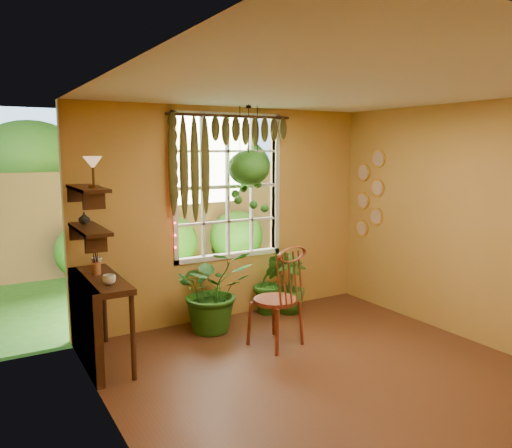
{
  "coord_description": "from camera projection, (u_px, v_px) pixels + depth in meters",
  "views": [
    {
      "loc": [
        -2.9,
        -3.4,
        2.18
      ],
      "look_at": [
        -0.24,
        1.15,
        1.38
      ],
      "focal_mm": 35.0,
      "sensor_mm": 36.0,
      "label": 1
    }
  ],
  "objects": [
    {
      "name": "wall_plates",
      "position": [
        370.0,
        194.0,
        6.96
      ],
      "size": [
        0.04,
        0.32,
        1.1
      ],
      "primitive_type": null,
      "color": "beige",
      "rests_on": "wall_right"
    },
    {
      "name": "shelf_vase",
      "position": [
        84.0,
        218.0,
        5.1
      ],
      "size": [
        0.15,
        0.15,
        0.12
      ],
      "primitive_type": "imported",
      "rotation": [
        0.0,
        0.0,
        -0.42
      ],
      "color": "#B2AD99",
      "rests_on": "shelf_lower"
    },
    {
      "name": "windsor_chair",
      "position": [
        278.0,
        313.0,
        5.53
      ],
      "size": [
        0.61,
        0.63,
        1.31
      ],
      "rotation": [
        0.0,
        0.0,
        0.29
      ],
      "color": "maroon",
      "rests_on": "floor"
    },
    {
      "name": "counter_ledge",
      "position": [
        90.0,
        312.0,
        5.01
      ],
      "size": [
        0.4,
        1.2,
        0.9
      ],
      "color": "#351B0E",
      "rests_on": "floor"
    },
    {
      "name": "shelf_lower",
      "position": [
        89.0,
        229.0,
        4.9
      ],
      "size": [
        0.25,
        0.9,
        0.04
      ],
      "primitive_type": "cube",
      "color": "#351B0E",
      "rests_on": "wall_left"
    },
    {
      "name": "wall_left",
      "position": [
        121.0,
        269.0,
        3.48
      ],
      "size": [
        0.0,
        4.5,
        4.5
      ],
      "primitive_type": "plane",
      "rotation": [
        1.57,
        0.0,
        1.57
      ],
      "color": "#BD8640",
      "rests_on": "floor"
    },
    {
      "name": "shelf_upper",
      "position": [
        87.0,
        188.0,
        4.84
      ],
      "size": [
        0.25,
        0.9,
        0.04
      ],
      "primitive_type": "cube",
      "color": "#351B0E",
      "rests_on": "wall_left"
    },
    {
      "name": "potted_plant_mid",
      "position": [
        271.0,
        282.0,
        6.62
      ],
      "size": [
        0.59,
        0.54,
        0.86
      ],
      "primitive_type": "imported",
      "rotation": [
        0.0,
        0.0,
        -0.4
      ],
      "color": "#1B5015",
      "rests_on": "floor"
    },
    {
      "name": "wall_right",
      "position": [
        485.0,
        225.0,
        5.47
      ],
      "size": [
        0.0,
        4.5,
        4.5
      ],
      "primitive_type": "plane",
      "rotation": [
        1.57,
        0.0,
        -1.57
      ],
      "color": "#BD8640",
      "rests_on": "floor"
    },
    {
      "name": "cup_a",
      "position": [
        109.0,
        280.0,
        4.74
      ],
      "size": [
        0.16,
        0.16,
        0.1
      ],
      "primitive_type": "imported",
      "rotation": [
        0.0,
        0.0,
        0.39
      ],
      "color": "silver",
      "rests_on": "counter_ledge"
    },
    {
      "name": "tiffany_lamp",
      "position": [
        93.0,
        165.0,
        4.63
      ],
      "size": [
        0.18,
        0.18,
        0.29
      ],
      "color": "#543518",
      "rests_on": "shelf_upper"
    },
    {
      "name": "backyard",
      "position": [
        138.0,
        192.0,
        10.47
      ],
      "size": [
        14.0,
        10.0,
        12.0
      ],
      "color": "#255B1A",
      "rests_on": "ground"
    },
    {
      "name": "string_lights",
      "position": [
        174.0,
        185.0,
        5.91
      ],
      "size": [
        0.03,
        0.03,
        1.54
      ],
      "primitive_type": null,
      "color": "#FF2633",
      "rests_on": "window"
    },
    {
      "name": "valance_vine",
      "position": [
        225.0,
        141.0,
        6.14
      ],
      "size": [
        1.7,
        0.12,
        1.1
      ],
      "color": "#351B0E",
      "rests_on": "window"
    },
    {
      "name": "ceiling",
      "position": [
        348.0,
        88.0,
        4.27
      ],
      "size": [
        4.5,
        4.5,
        0.0
      ],
      "primitive_type": "plane",
      "rotation": [
        3.14,
        0.0,
        0.0
      ],
      "color": "silver",
      "rests_on": "wall_back"
    },
    {
      "name": "wall_back",
      "position": [
        229.0,
        214.0,
        6.4
      ],
      "size": [
        4.0,
        0.0,
        4.0
      ],
      "primitive_type": "plane",
      "rotation": [
        1.57,
        0.0,
        0.0
      ],
      "color": "#BD8640",
      "rests_on": "floor"
    },
    {
      "name": "potted_plant_right",
      "position": [
        289.0,
        284.0,
        6.66
      ],
      "size": [
        0.46,
        0.46,
        0.79
      ],
      "primitive_type": "imported",
      "rotation": [
        0.0,
        0.0,
        -0.05
      ],
      "color": "#1B5015",
      "rests_on": "floor"
    },
    {
      "name": "floor",
      "position": [
        340.0,
        383.0,
        4.68
      ],
      "size": [
        4.5,
        4.5,
        0.0
      ],
      "primitive_type": "plane",
      "color": "#512817",
      "rests_on": "ground"
    },
    {
      "name": "brush_jar",
      "position": [
        96.0,
        261.0,
        5.11
      ],
      "size": [
        0.1,
        0.1,
        0.36
      ],
      "color": "#98552C",
      "rests_on": "counter_ledge"
    },
    {
      "name": "window",
      "position": [
        228.0,
        187.0,
        6.37
      ],
      "size": [
        1.52,
        0.1,
        1.86
      ],
      "color": "silver",
      "rests_on": "wall_back"
    },
    {
      "name": "cup_b",
      "position": [
        97.0,
        262.0,
        5.44
      ],
      "size": [
        0.12,
        0.12,
        0.11
      ],
      "primitive_type": "imported",
      "rotation": [
        0.0,
        0.0,
        0.07
      ],
      "color": "beige",
      "rests_on": "counter_ledge"
    },
    {
      "name": "potted_plant_left",
      "position": [
        213.0,
        290.0,
        5.97
      ],
      "size": [
        1.05,
        0.95,
        1.02
      ],
      "primitive_type": "imported",
      "rotation": [
        0.0,
        0.0,
        -0.19
      ],
      "color": "#1B5015",
      "rests_on": "floor"
    },
    {
      "name": "hanging_basket",
      "position": [
        249.0,
        171.0,
        6.12
      ],
      "size": [
        0.51,
        0.51,
        1.32
      ],
      "color": "black",
      "rests_on": "ceiling"
    }
  ]
}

